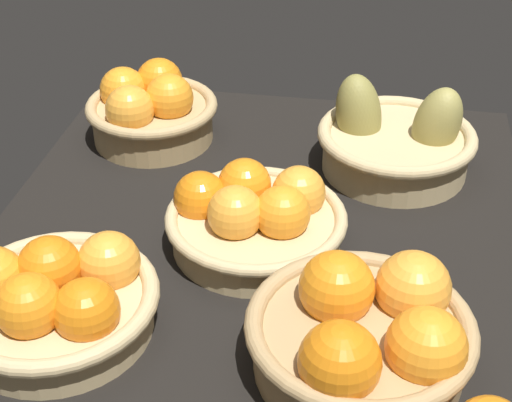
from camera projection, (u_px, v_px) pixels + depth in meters
The scene contains 6 objects.
market_tray at pixel (258, 247), 103.29cm from camera, with size 84.00×72.00×3.00cm, color black.
basket_far_right at pixel (150, 109), 122.00cm from camera, with size 20.77×20.77×11.66cm.
basket_center at pixel (254, 217), 99.43cm from camera, with size 23.49×23.49×10.00cm.
basket_near_left at pixel (366, 333), 80.32cm from camera, with size 24.33×24.33×11.84cm.
basket_near_right_pears at pixel (396, 141), 114.48cm from camera, with size 23.44×23.44×14.46cm.
basket_far_left at pixel (55, 299), 85.82cm from camera, with size 23.48×23.48×10.40cm.
Camera 1 is at (-81.02, -13.52, 64.43)cm, focal length 54.25 mm.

